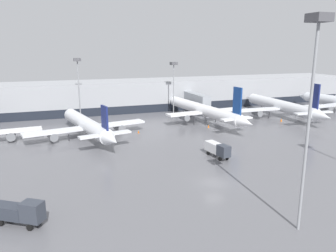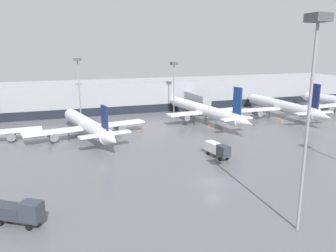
{
  "view_description": "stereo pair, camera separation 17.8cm",
  "coord_description": "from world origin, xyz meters",
  "views": [
    {
      "loc": [
        -20.92,
        -38.91,
        18.63
      ],
      "look_at": [
        1.4,
        23.56,
        3.0
      ],
      "focal_mm": 35.0,
      "sensor_mm": 36.0,
      "label": 1
    },
    {
      "loc": [
        -20.75,
        -38.97,
        18.63
      ],
      "look_at": [
        1.4,
        23.56,
        3.0
      ],
      "focal_mm": 35.0,
      "sensor_mm": 36.0,
      "label": 2
    }
  ],
  "objects": [
    {
      "name": "apron_light_mast_5",
      "position": [
        12.09,
        48.68,
        12.17
      ],
      "size": [
        1.8,
        1.8,
        15.07
      ],
      "color": "gray",
      "rests_on": "ground_plane"
    },
    {
      "name": "apron_light_mast_2",
      "position": [
        -14.09,
        49.55,
        13.11
      ],
      "size": [
        1.8,
        1.8,
        16.38
      ],
      "color": "gray",
      "rests_on": "ground_plane"
    },
    {
      "name": "service_truck_1",
      "position": [
        5.83,
        9.99,
        1.55
      ],
      "size": [
        2.36,
        5.98,
        2.61
      ],
      "rotation": [
        0.0,
        0.0,
        4.84
      ],
      "color": "silver",
      "rests_on": "ground_plane"
    },
    {
      "name": "ground_plane",
      "position": [
        0.0,
        0.0,
        0.0
      ],
      "size": [
        320.0,
        320.0,
        0.0
      ],
      "primitive_type": "plane",
      "color": "slate"
    },
    {
      "name": "traffic_cone_0",
      "position": [
        35.71,
        30.52,
        0.38
      ],
      "size": [
        0.51,
        0.51,
        0.76
      ],
      "color": "orange",
      "rests_on": "ground_plane"
    },
    {
      "name": "parked_jet_3",
      "position": [
        15.6,
        35.91,
        3.35
      ],
      "size": [
        20.52,
        38.59,
        10.61
      ],
      "rotation": [
        0.0,
        0.0,
        1.68
      ],
      "color": "white",
      "rests_on": "ground_plane"
    },
    {
      "name": "parked_jet_0",
      "position": [
        -14.23,
        31.24,
        2.67
      ],
      "size": [
        26.36,
        32.62,
        8.52
      ],
      "rotation": [
        0.0,
        0.0,
        1.77
      ],
      "color": "silver",
      "rests_on": "ground_plane"
    },
    {
      "name": "apron_light_mast_4",
      "position": [
        2.63,
        -14.07,
        16.82
      ],
      "size": [
        1.8,
        1.8,
        21.83
      ],
      "color": "gray",
      "rests_on": "ground_plane"
    },
    {
      "name": "traffic_cone_3",
      "position": [
        -2.99,
        31.26,
        0.35
      ],
      "size": [
        0.36,
        0.36,
        0.69
      ],
      "color": "orange",
      "rests_on": "ground_plane"
    },
    {
      "name": "traffic_cone_2",
      "position": [
        14.4,
        30.63,
        0.38
      ],
      "size": [
        0.42,
        0.42,
        0.75
      ],
      "color": "orange",
      "rests_on": "ground_plane"
    },
    {
      "name": "terminal_building",
      "position": [
        -0.07,
        61.87,
        4.5
      ],
      "size": [
        160.0,
        29.39,
        9.0
      ],
      "color": "#9EA0A5",
      "rests_on": "ground_plane"
    },
    {
      "name": "service_truck_0",
      "position": [
        -25.13,
        -3.23,
        1.56
      ],
      "size": [
        5.76,
        4.68,
        2.86
      ],
      "rotation": [
        0.0,
        0.0,
        5.68
      ],
      "color": "#2D333D",
      "rests_on": "ground_plane"
    },
    {
      "name": "parked_jet_2",
      "position": [
        39.53,
        35.41,
        3.05
      ],
      "size": [
        27.83,
        36.46,
        10.5
      ],
      "rotation": [
        0.0,
        0.0,
        1.53
      ],
      "color": "silver",
      "rests_on": "ground_plane"
    }
  ]
}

